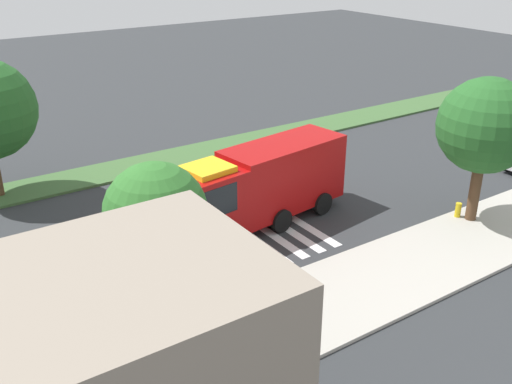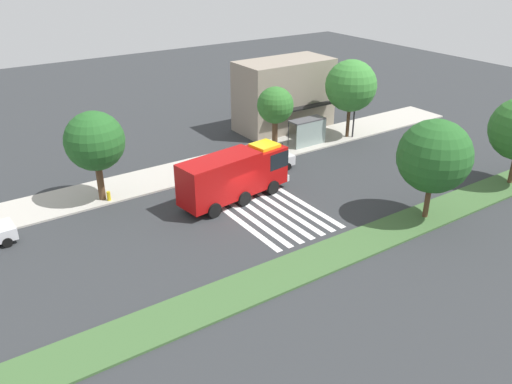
{
  "view_description": "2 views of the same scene",
  "coord_description": "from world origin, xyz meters",
  "px_view_note": "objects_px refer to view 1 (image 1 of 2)",
  "views": [
    {
      "loc": [
        13.95,
        22.27,
        12.52
      ],
      "look_at": [
        -0.35,
        1.01,
        1.12
      ],
      "focal_mm": 40.8,
      "sensor_mm": 36.0,
      "label": 1
    },
    {
      "loc": [
        -18.35,
        -28.03,
        17.61
      ],
      "look_at": [
        0.76,
        0.25,
        1.14
      ],
      "focal_mm": 36.54,
      "sensor_mm": 36.0,
      "label": 2
    }
  ],
  "objects_px": {
    "bus_stop_shelter": "(31,345)",
    "bench_near_shelter": "(163,333)",
    "fire_truck": "(258,184)",
    "fire_hydrant": "(458,210)",
    "sidewalk_tree_far_west": "(486,126)",
    "parked_car_mid": "(198,267)",
    "sidewalk_tree_west": "(156,216)"
  },
  "relations": [
    {
      "from": "fire_truck",
      "to": "fire_hydrant",
      "type": "bearing_deg",
      "value": 141.67
    },
    {
      "from": "parked_car_mid",
      "to": "bus_stop_shelter",
      "type": "xyz_separation_m",
      "value": [
        6.68,
        2.48,
        0.97
      ]
    },
    {
      "from": "bench_near_shelter",
      "to": "sidewalk_tree_far_west",
      "type": "distance_m",
      "value": 16.66
    },
    {
      "from": "parked_car_mid",
      "to": "bench_near_shelter",
      "type": "distance_m",
      "value": 3.69
    },
    {
      "from": "sidewalk_tree_far_west",
      "to": "sidewalk_tree_west",
      "type": "distance_m",
      "value": 15.95
    },
    {
      "from": "bus_stop_shelter",
      "to": "bench_near_shelter",
      "type": "xyz_separation_m",
      "value": [
        -4.0,
        0.03,
        -1.3
      ]
    },
    {
      "from": "bus_stop_shelter",
      "to": "sidewalk_tree_west",
      "type": "bearing_deg",
      "value": -176.16
    },
    {
      "from": "sidewalk_tree_far_west",
      "to": "fire_hydrant",
      "type": "height_order",
      "value": "sidewalk_tree_far_west"
    },
    {
      "from": "bus_stop_shelter",
      "to": "fire_hydrant",
      "type": "distance_m",
      "value": 19.88
    },
    {
      "from": "bus_stop_shelter",
      "to": "parked_car_mid",
      "type": "bearing_deg",
      "value": -159.66
    },
    {
      "from": "bench_near_shelter",
      "to": "fire_hydrant",
      "type": "bearing_deg",
      "value": -177.07
    },
    {
      "from": "sidewalk_tree_far_west",
      "to": "fire_hydrant",
      "type": "xyz_separation_m",
      "value": [
        0.32,
        -0.5,
        -4.23
      ]
    },
    {
      "from": "fire_truck",
      "to": "bus_stop_shelter",
      "type": "distance_m",
      "value": 12.87
    },
    {
      "from": "bench_near_shelter",
      "to": "sidewalk_tree_far_west",
      "type": "xyz_separation_m",
      "value": [
        -16.14,
        -0.31,
        4.13
      ]
    },
    {
      "from": "sidewalk_tree_far_west",
      "to": "sidewalk_tree_west",
      "type": "height_order",
      "value": "sidewalk_tree_far_west"
    },
    {
      "from": "fire_truck",
      "to": "bus_stop_shelter",
      "type": "relative_size",
      "value": 2.65
    },
    {
      "from": "bench_near_shelter",
      "to": "sidewalk_tree_far_west",
      "type": "bearing_deg",
      "value": -178.91
    },
    {
      "from": "fire_truck",
      "to": "bench_near_shelter",
      "type": "xyz_separation_m",
      "value": [
        7.56,
        5.67,
        -1.5
      ]
    },
    {
      "from": "sidewalk_tree_west",
      "to": "fire_truck",
      "type": "bearing_deg",
      "value": -143.99
    },
    {
      "from": "bench_near_shelter",
      "to": "fire_hydrant",
      "type": "xyz_separation_m",
      "value": [
        -15.82,
        -0.81,
        -0.1
      ]
    },
    {
      "from": "parked_car_mid",
      "to": "bus_stop_shelter",
      "type": "relative_size",
      "value": 1.38
    },
    {
      "from": "bus_stop_shelter",
      "to": "bench_near_shelter",
      "type": "height_order",
      "value": "bus_stop_shelter"
    },
    {
      "from": "parked_car_mid",
      "to": "fire_hydrant",
      "type": "relative_size",
      "value": 6.89
    },
    {
      "from": "sidewalk_tree_west",
      "to": "parked_car_mid",
      "type": "bearing_deg",
      "value": -138.62
    },
    {
      "from": "fire_truck",
      "to": "parked_car_mid",
      "type": "xyz_separation_m",
      "value": [
        4.88,
        3.16,
        -1.17
      ]
    },
    {
      "from": "parked_car_mid",
      "to": "sidewalk_tree_west",
      "type": "distance_m",
      "value": 5.04
    },
    {
      "from": "bench_near_shelter",
      "to": "sidewalk_tree_west",
      "type": "relative_size",
      "value": 0.26
    },
    {
      "from": "fire_truck",
      "to": "bench_near_shelter",
      "type": "distance_m",
      "value": 9.57
    },
    {
      "from": "bus_stop_shelter",
      "to": "sidewalk_tree_far_west",
      "type": "height_order",
      "value": "sidewalk_tree_far_west"
    },
    {
      "from": "bus_stop_shelter",
      "to": "bench_near_shelter",
      "type": "bearing_deg",
      "value": 179.61
    },
    {
      "from": "parked_car_mid",
      "to": "bench_near_shelter",
      "type": "relative_size",
      "value": 3.02
    },
    {
      "from": "bus_stop_shelter",
      "to": "sidewalk_tree_west",
      "type": "height_order",
      "value": "sidewalk_tree_west"
    }
  ]
}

